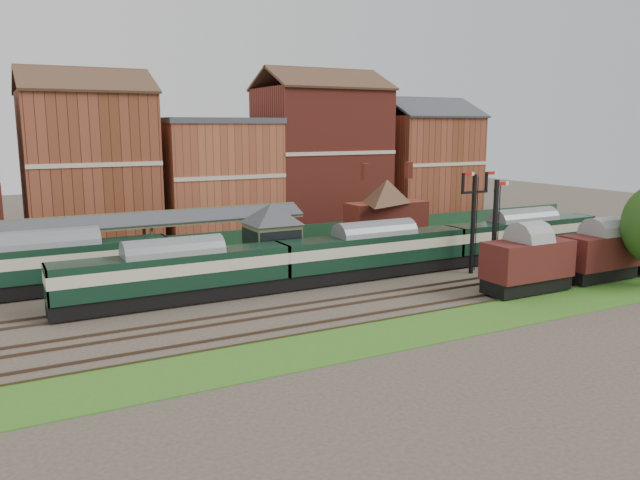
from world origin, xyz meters
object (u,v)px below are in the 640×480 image
semaphore_bracket (474,217)px  platform_railcar (50,264)px  signal_box (272,239)px  dmu_train (375,251)px  goods_van_a (527,262)px

semaphore_bracket → platform_railcar: (-30.65, 9.00, -2.40)m
signal_box → dmu_train: size_ratio=0.13×
platform_railcar → goods_van_a: size_ratio=2.51×
platform_railcar → goods_van_a: (29.96, -15.50, 0.02)m
goods_van_a → dmu_train: bearing=128.0°
signal_box → dmu_train: (7.31, -3.25, -1.03)m
signal_box → semaphore_bracket: semaphore_bracket is taller
dmu_train → platform_railcar: size_ratio=2.90×
dmu_train → goods_van_a: goods_van_a is taller
platform_railcar → goods_van_a: 33.73m
dmu_train → goods_van_a: bearing=-52.0°
signal_box → goods_van_a: size_ratio=0.91×
signal_box → platform_railcar: size_ratio=0.36×
signal_box → platform_railcar: signal_box is taller
semaphore_bracket → platform_railcar: 32.04m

